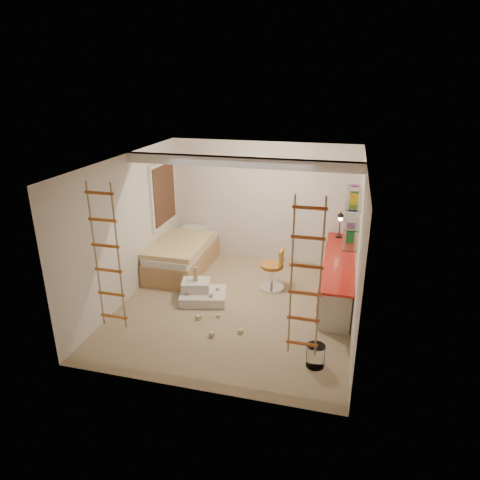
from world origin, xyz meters
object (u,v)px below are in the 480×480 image
(swivel_chair, at_px, (273,274))
(play_platform, at_px, (201,293))
(bed, at_px, (183,255))
(desk, at_px, (338,275))

(swivel_chair, height_order, play_platform, swivel_chair)
(bed, relative_size, swivel_chair, 2.40)
(desk, bearing_deg, bed, 173.51)
(bed, relative_size, play_platform, 2.13)
(bed, height_order, play_platform, bed)
(swivel_chair, bearing_deg, play_platform, -147.34)
(bed, bearing_deg, play_platform, -55.35)
(bed, distance_m, play_platform, 1.44)
(desk, relative_size, bed, 1.40)
(desk, distance_m, bed, 3.22)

